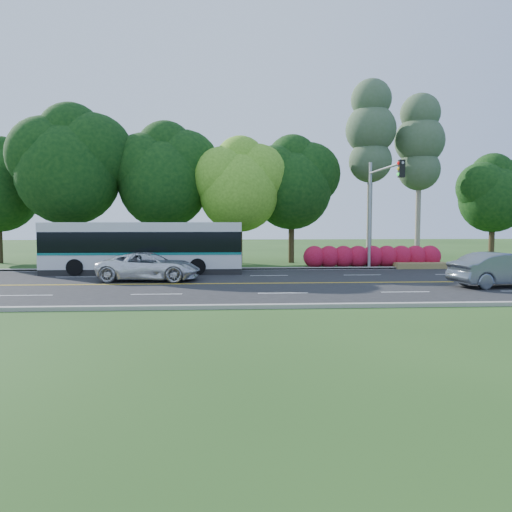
{
  "coord_description": "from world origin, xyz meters",
  "views": [
    {
      "loc": [
        -3.03,
        -25.12,
        3.2
      ],
      "look_at": [
        -1.34,
        2.0,
        1.27
      ],
      "focal_mm": 35.0,
      "sensor_mm": 36.0,
      "label": 1
    }
  ],
  "objects": [
    {
      "name": "ground",
      "position": [
        0.0,
        0.0,
        0.0
      ],
      "size": [
        120.0,
        120.0,
        0.0
      ],
      "primitive_type": "plane",
      "color": "#224316",
      "rests_on": "ground"
    },
    {
      "name": "traffic_signal",
      "position": [
        6.49,
        5.4,
        4.67
      ],
      "size": [
        0.42,
        6.1,
        7.0
      ],
      "color": "#94979C",
      "rests_on": "ground"
    },
    {
      "name": "suv",
      "position": [
        -7.06,
        1.52,
        0.76
      ],
      "size": [
        5.56,
        2.94,
        1.49
      ],
      "primitive_type": "imported",
      "rotation": [
        0.0,
        0.0,
        1.48
      ],
      "color": "white",
      "rests_on": "road"
    },
    {
      "name": "grass_verge",
      "position": [
        0.0,
        9.0,
        0.05
      ],
      "size": [
        60.0,
        4.0,
        0.1
      ],
      "primitive_type": "cube",
      "color": "#224316",
      "rests_on": "ground"
    },
    {
      "name": "sedan",
      "position": [
        10.28,
        -2.03,
        0.85
      ],
      "size": [
        5.23,
        2.58,
        1.65
      ],
      "primitive_type": "imported",
      "rotation": [
        0.0,
        0.0,
        1.74
      ],
      "color": "slate",
      "rests_on": "road"
    },
    {
      "name": "lane_markings",
      "position": [
        -0.09,
        0.0,
        0.02
      ],
      "size": [
        57.6,
        13.82,
        0.0
      ],
      "color": "gold",
      "rests_on": "road"
    },
    {
      "name": "curb_south",
      "position": [
        0.0,
        -7.15,
        0.07
      ],
      "size": [
        60.0,
        0.3,
        0.15
      ],
      "primitive_type": "cube",
      "color": "#9B968C",
      "rests_on": "ground"
    },
    {
      "name": "tree_row",
      "position": [
        -5.15,
        12.13,
        6.73
      ],
      "size": [
        44.7,
        9.1,
        13.84
      ],
      "color": "black",
      "rests_on": "ground"
    },
    {
      "name": "bougainvillea_hedge",
      "position": [
        7.18,
        8.15,
        0.72
      ],
      "size": [
        9.5,
        2.25,
        1.5
      ],
      "color": "#A40D18",
      "rests_on": "ground"
    },
    {
      "name": "transit_bus",
      "position": [
        -7.95,
        5.27,
        1.54
      ],
      "size": [
        11.74,
        2.63,
        3.07
      ],
      "rotation": [
        0.0,
        0.0,
        0.0
      ],
      "color": "silver",
      "rests_on": "road"
    },
    {
      "name": "curb_north",
      "position": [
        0.0,
        7.15,
        0.07
      ],
      "size": [
        60.0,
        0.3,
        0.15
      ],
      "primitive_type": "cube",
      "color": "#9B968C",
      "rests_on": "ground"
    },
    {
      "name": "road",
      "position": [
        0.0,
        0.0,
        0.01
      ],
      "size": [
        60.0,
        14.0,
        0.02
      ],
      "primitive_type": "cube",
      "color": "black",
      "rests_on": "ground"
    }
  ]
}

